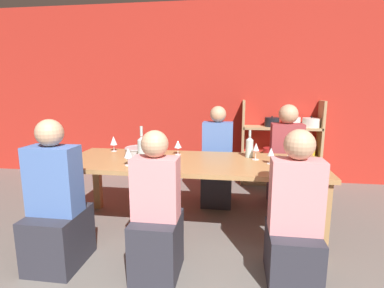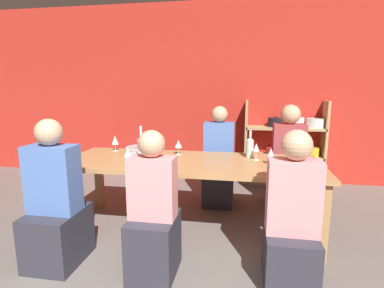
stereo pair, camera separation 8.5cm
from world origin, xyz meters
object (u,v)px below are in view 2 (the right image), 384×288
wine_glass_red_b (178,145)px  person_near_b (291,228)px  mixing_bowl (141,152)px  person_far_a (287,169)px  wine_bottle_dark (141,150)px  wine_glass_empty_b (60,152)px  wine_glass_white_b (256,148)px  wine_bottle_green (250,147)px  dining_table (190,168)px  wine_glass_red_a (299,154)px  shelf_unit (288,151)px  person_near_a (56,212)px  person_near_c (153,222)px  wine_glass_empty_d (271,153)px  person_far_b (219,168)px  wine_glass_empty_a (115,140)px  wine_glass_empty_c (289,147)px  wine_glass_white_a (128,153)px

wine_glass_red_b → person_near_b: (1.05, -0.97, -0.40)m
mixing_bowl → person_far_a: size_ratio=0.26×
wine_bottle_dark → person_near_b: 1.46m
wine_glass_empty_b → wine_glass_white_b: size_ratio=0.92×
wine_bottle_green → person_near_b: size_ratio=0.25×
dining_table → wine_glass_white_b: wine_glass_white_b is taller
mixing_bowl → wine_glass_red_a: bearing=-6.2°
shelf_unit → wine_bottle_dark: bearing=-130.3°
person_near_a → person_near_c: size_ratio=1.06×
shelf_unit → wine_glass_empty_d: bearing=-103.2°
person_far_b → person_near_c: person_far_b is taller
wine_glass_empty_b → person_far_b: person_far_b is taller
wine_glass_empty_a → wine_glass_red_b: size_ratio=1.13×
mixing_bowl → person_near_a: (-0.44, -0.84, -0.34)m
wine_glass_empty_a → person_near_c: 1.42m
wine_glass_empty_c → person_far_a: bearing=82.1°
dining_table → person_far_b: size_ratio=2.07×
wine_glass_empty_a → person_near_b: size_ratio=0.15×
wine_glass_red_a → person_far_b: size_ratio=0.15×
wine_glass_white_a → wine_glass_empty_b: (-0.66, -0.05, -0.00)m
wine_glass_empty_d → wine_glass_red_b: same height
shelf_unit → wine_glass_red_a: size_ratio=6.70×
dining_table → person_near_c: 0.83m
wine_bottle_green → shelf_unit: bearing=67.6°
person_far_a → person_far_b: size_ratio=1.02×
mixing_bowl → person_far_a: (1.58, 0.74, -0.31)m
wine_glass_empty_d → person_far_b: person_far_b is taller
wine_glass_red_a → person_near_b: bearing=-102.1°
shelf_unit → wine_glass_empty_d: size_ratio=8.10×
wine_glass_white_a → wine_glass_empty_a: 0.70m
person_near_b → wine_glass_white_a: bearing=162.1°
dining_table → mixing_bowl: size_ratio=7.97×
wine_glass_white_a → wine_bottle_dark: bearing=17.5°
dining_table → wine_bottle_dark: size_ratio=6.90×
shelf_unit → wine_bottle_dark: (-1.59, -1.87, 0.35)m
mixing_bowl → person_near_a: 1.00m
wine_bottle_dark → wine_glass_red_b: bearing=62.4°
wine_bottle_dark → wine_glass_empty_b: size_ratio=2.34×
wine_bottle_green → person_near_a: (-1.56, -1.01, -0.39)m
wine_glass_white_a → person_near_c: size_ratio=0.15×
wine_bottle_dark → wine_glass_red_b: wine_bottle_dark is taller
wine_bottle_green → wine_glass_empty_a: bearing=177.0°
dining_table → person_near_b: (0.88, -0.72, -0.21)m
shelf_unit → wine_glass_red_b: size_ratio=8.14×
wine_glass_white_b → wine_glass_empty_a: bearing=173.4°
shelf_unit → wine_glass_red_b: bearing=-133.8°
wine_glass_red_b → person_near_c: (0.03, -1.04, -0.41)m
wine_glass_empty_c → person_near_a: size_ratio=0.15×
wine_glass_empty_a → person_near_b: (1.81, -1.04, -0.41)m
person_near_a → person_far_a: person_far_a is taller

